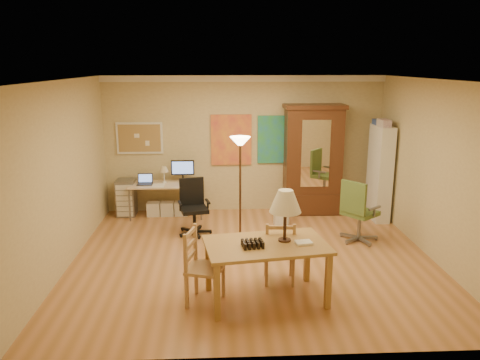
{
  "coord_description": "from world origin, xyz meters",
  "views": [
    {
      "loc": [
        -0.52,
        -6.7,
        2.93
      ],
      "look_at": [
        -0.18,
        0.3,
        1.17
      ],
      "focal_mm": 35.0,
      "sensor_mm": 36.0,
      "label": 1
    }
  ],
  "objects_px": {
    "computer_desk": "(168,196)",
    "office_chair_black": "(194,219)",
    "office_chair_green": "(358,225)",
    "bookshelf": "(380,173)",
    "dining_table": "(273,232)",
    "armoire": "(312,167)"
  },
  "relations": [
    {
      "from": "computer_desk",
      "to": "bookshelf",
      "type": "distance_m",
      "value": 4.09
    },
    {
      "from": "computer_desk",
      "to": "office_chair_black",
      "type": "relative_size",
      "value": 1.48
    },
    {
      "from": "computer_desk",
      "to": "office_chair_black",
      "type": "bearing_deg",
      "value": -61.82
    },
    {
      "from": "dining_table",
      "to": "armoire",
      "type": "xyz_separation_m",
      "value": [
        1.19,
        3.5,
        0.05
      ]
    },
    {
      "from": "dining_table",
      "to": "office_chair_green",
      "type": "bearing_deg",
      "value": 48.58
    },
    {
      "from": "computer_desk",
      "to": "office_chair_black",
      "type": "distance_m",
      "value": 1.17
    },
    {
      "from": "computer_desk",
      "to": "office_chair_green",
      "type": "relative_size",
      "value": 1.35
    },
    {
      "from": "dining_table",
      "to": "computer_desk",
      "type": "xyz_separation_m",
      "value": [
        -1.66,
        3.41,
        -0.5
      ]
    },
    {
      "from": "office_chair_green",
      "to": "computer_desk",
      "type": "bearing_deg",
      "value": 155.34
    },
    {
      "from": "office_chair_black",
      "to": "office_chair_green",
      "type": "distance_m",
      "value": 2.82
    },
    {
      "from": "dining_table",
      "to": "office_chair_green",
      "type": "relative_size",
      "value": 1.52
    },
    {
      "from": "office_chair_black",
      "to": "armoire",
      "type": "relative_size",
      "value": 0.45
    },
    {
      "from": "office_chair_green",
      "to": "bookshelf",
      "type": "xyz_separation_m",
      "value": [
        0.73,
        1.17,
        0.61
      ]
    },
    {
      "from": "dining_table",
      "to": "office_chair_black",
      "type": "bearing_deg",
      "value": 114.87
    },
    {
      "from": "dining_table",
      "to": "bookshelf",
      "type": "relative_size",
      "value": 0.9
    },
    {
      "from": "armoire",
      "to": "computer_desk",
      "type": "bearing_deg",
      "value": -178.27
    },
    {
      "from": "dining_table",
      "to": "armoire",
      "type": "relative_size",
      "value": 0.75
    },
    {
      "from": "bookshelf",
      "to": "computer_desk",
      "type": "bearing_deg",
      "value": 175.0
    },
    {
      "from": "office_chair_black",
      "to": "office_chair_green",
      "type": "height_order",
      "value": "office_chair_green"
    },
    {
      "from": "office_chair_black",
      "to": "office_chair_green",
      "type": "xyz_separation_m",
      "value": [
        2.77,
        -0.5,
        0.02
      ]
    },
    {
      "from": "computer_desk",
      "to": "bookshelf",
      "type": "height_order",
      "value": "bookshelf"
    },
    {
      "from": "office_chair_black",
      "to": "bookshelf",
      "type": "bearing_deg",
      "value": 10.84
    }
  ]
}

